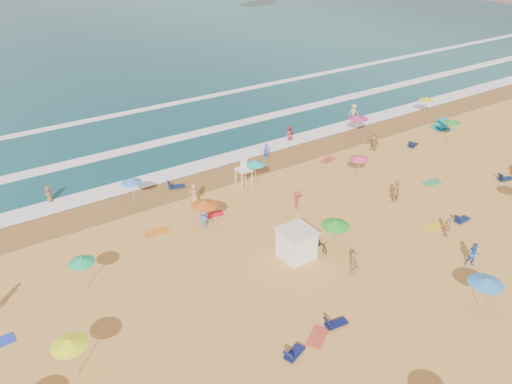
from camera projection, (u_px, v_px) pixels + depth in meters
ground at (309, 243)px, 34.98m from camera, size 220.00×220.00×0.00m
ocean at (34, 34)px, 96.04m from camera, size 220.00×140.00×0.18m
wet_sand at (220, 175)px, 44.06m from camera, size 220.00×220.00×0.00m
surf_foam at (176, 141)px, 50.43m from camera, size 200.00×18.70×0.05m
cabana at (297, 244)px, 33.16m from camera, size 2.00×2.00×2.00m
cabana_roof at (297, 231)px, 32.65m from camera, size 2.20×2.20×0.12m
bicycle at (321, 244)px, 34.15m from camera, size 0.78×1.64×0.83m
lifeguard_stand at (244, 175)px, 41.84m from camera, size 1.20×1.20×2.10m
beach_umbrellas at (324, 208)px, 35.02m from camera, size 52.27×29.38×0.78m
loungers at (373, 248)px, 34.24m from camera, size 39.56×25.81×0.34m
towels at (318, 270)px, 32.34m from camera, size 37.51×27.32×0.03m
popup_tents at (479, 144)px, 48.53m from camera, size 5.88×13.58×1.20m
beachgoers at (296, 199)px, 38.87m from camera, size 45.08×28.39×2.15m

